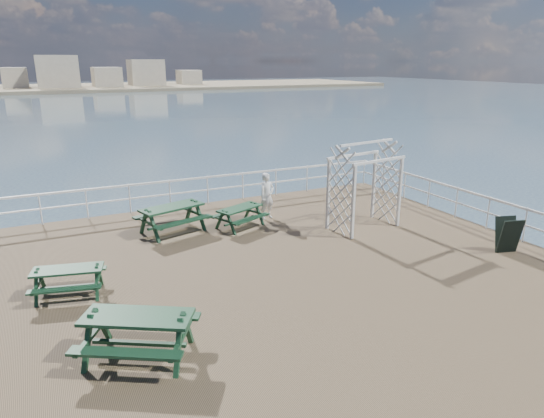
{
  "coord_description": "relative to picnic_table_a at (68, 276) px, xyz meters",
  "views": [
    {
      "loc": [
        -4.12,
        -10.61,
        5.32
      ],
      "look_at": [
        1.85,
        1.85,
        1.1
      ],
      "focal_mm": 32.0,
      "sensor_mm": 36.0,
      "label": 1
    }
  ],
  "objects": [
    {
      "name": "picnic_table_a",
      "position": [
        0.0,
        0.0,
        0.0
      ],
      "size": [
        1.84,
        1.61,
        0.77
      ],
      "rotation": [
        0.0,
        0.0,
        -0.24
      ],
      "color": "#12331A",
      "rests_on": "ground"
    },
    {
      "name": "sandwich_board",
      "position": [
        11.64,
        -2.58,
        0.02
      ],
      "size": [
        0.75,
        0.64,
        1.05
      ],
      "rotation": [
        0.0,
        0.0,
        -0.28
      ],
      "color": "black",
      "rests_on": "ground"
    },
    {
      "name": "picnic_table_d",
      "position": [
        1.0,
        -3.26,
        0.13
      ],
      "size": [
        2.55,
        2.41,
        0.98
      ],
      "rotation": [
        0.0,
        0.0,
        -0.53
      ],
      "color": "#12331A",
      "rests_on": "ground"
    },
    {
      "name": "sea_backdrop",
      "position": [
        16.48,
        133.2,
        -1.0
      ],
      "size": [
        300.0,
        300.0,
        9.2
      ],
      "color": "#3A4E63",
      "rests_on": "ground"
    },
    {
      "name": "person",
      "position": [
        6.72,
        3.33,
        0.32
      ],
      "size": [
        0.67,
        0.52,
        1.63
      ],
      "primitive_type": "imported",
      "rotation": [
        0.0,
        0.0,
        0.25
      ],
      "color": "white",
      "rests_on": "ground"
    },
    {
      "name": "picnic_table_c",
      "position": [
        5.5,
        2.86,
        0.0
      ],
      "size": [
        1.96,
        1.79,
        0.77
      ],
      "rotation": [
        0.0,
        0.0,
        0.39
      ],
      "color": "#12331A",
      "rests_on": "ground"
    },
    {
      "name": "trellis_arbor",
      "position": [
        9.19,
        1.07,
        0.78
      ],
      "size": [
        2.49,
        1.6,
        2.88
      ],
      "rotation": [
        0.0,
        0.0,
        0.17
      ],
      "color": "white",
      "rests_on": "ground"
    },
    {
      "name": "railing",
      "position": [
        3.87,
        1.71,
        0.38
      ],
      "size": [
        17.77,
        13.76,
        1.1
      ],
      "color": "white",
      "rests_on": "ground"
    },
    {
      "name": "ground",
      "position": [
        3.94,
        -0.86,
        -0.64
      ],
      "size": [
        18.0,
        14.0,
        0.3
      ],
      "primitive_type": "cube",
      "color": "brown",
      "rests_on": "ground"
    },
    {
      "name": "picnic_table_b",
      "position": [
        3.35,
        3.35,
        0.14
      ],
      "size": [
        2.4,
        2.14,
        0.99
      ],
      "rotation": [
        0.0,
        0.0,
        0.28
      ],
      "color": "#12331A",
      "rests_on": "ground"
    }
  ]
}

